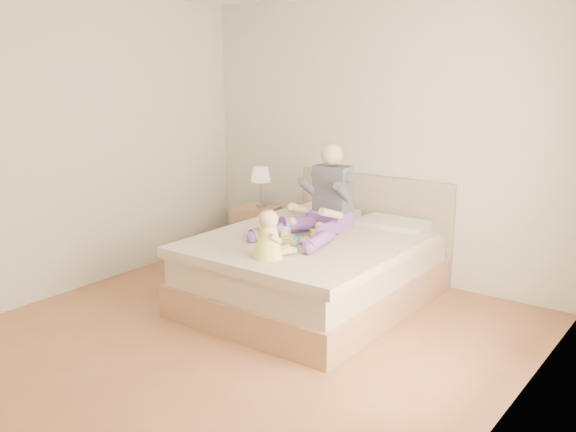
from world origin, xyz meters
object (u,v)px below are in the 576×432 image
Objects in this scene: nightstand at (256,231)px; adult at (322,206)px; bed at (318,266)px; baby at (269,238)px; tray at (293,239)px.

adult is (1.28, -0.63, 0.57)m from nightstand.
nightstand is at bearing 150.99° from bed.
nightstand is (-1.30, 0.72, -0.04)m from bed.
nightstand is 2.10m from baby.
bed is 5.66× the size of baby.
bed is at bearing -41.43° from nightstand.
tray is at bearing -97.95° from bed.
nightstand is 1.67m from tray.
bed is at bearing 71.80° from tray.
baby is (1.37, -1.51, 0.49)m from nightstand.
tray reaches higher than nightstand.
nightstand is at bearing 153.66° from adult.
nightstand is at bearing 130.04° from tray.
baby reaches higher than tray.
tray is 0.50m from baby.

